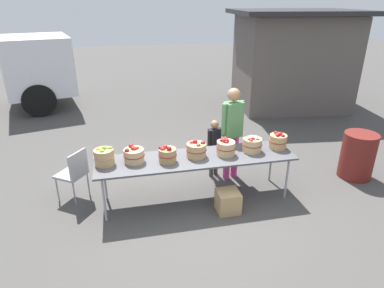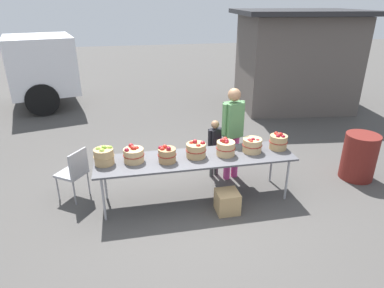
{
  "view_description": "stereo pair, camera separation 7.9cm",
  "coord_description": "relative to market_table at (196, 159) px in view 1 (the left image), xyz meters",
  "views": [
    {
      "loc": [
        -1.08,
        -4.58,
        3.03
      ],
      "look_at": [
        0.0,
        0.3,
        0.85
      ],
      "focal_mm": 31.39,
      "sensor_mm": 36.0,
      "label": 1
    },
    {
      "loc": [
        -1.0,
        -4.6,
        3.03
      ],
      "look_at": [
        0.0,
        0.3,
        0.85
      ],
      "focal_mm": 31.39,
      "sensor_mm": 36.0,
      "label": 2
    }
  ],
  "objects": [
    {
      "name": "apple_basket_red_4",
      "position": [
        0.93,
        0.03,
        0.15
      ],
      "size": [
        0.32,
        0.32,
        0.25
      ],
      "color": "tan",
      "rests_on": "market_table"
    },
    {
      "name": "vendor_adult",
      "position": [
        0.77,
        0.57,
        0.27
      ],
      "size": [
        0.43,
        0.3,
        1.67
      ],
      "rotation": [
        0.0,
        0.0,
        3.44
      ],
      "color": "#CC3F8C",
      "rests_on": "ground"
    },
    {
      "name": "folding_chair",
      "position": [
        -1.89,
        0.41,
        -0.21
      ],
      "size": [
        0.56,
        0.56,
        0.86
      ],
      "rotation": [
        0.0,
        0.0,
        4.1
      ],
      "color": "#99999E",
      "rests_on": "ground"
    },
    {
      "name": "produce_crate",
      "position": [
        0.4,
        -0.44,
        -0.55
      ],
      "size": [
        0.34,
        0.34,
        0.34
      ],
      "primitive_type": "cube",
      "color": "tan",
      "rests_on": "ground"
    },
    {
      "name": "trash_barrel",
      "position": [
        3.02,
        0.11,
        -0.3
      ],
      "size": [
        0.59,
        0.59,
        0.84
      ],
      "primitive_type": "cylinder",
      "color": "maroon",
      "rests_on": "ground"
    },
    {
      "name": "apple_basket_red_1",
      "position": [
        -0.46,
        -0.05,
        0.16
      ],
      "size": [
        0.29,
        0.29,
        0.27
      ],
      "color": "#A87F51",
      "rests_on": "market_table"
    },
    {
      "name": "apple_basket_red_0",
      "position": [
        -0.95,
        0.05,
        0.15
      ],
      "size": [
        0.32,
        0.32,
        0.26
      ],
      "color": "tan",
      "rests_on": "market_table"
    },
    {
      "name": "ground_plane",
      "position": [
        0.0,
        0.0,
        -0.72
      ],
      "size": [
        40.0,
        40.0,
        0.0
      ],
      "primitive_type": "plane",
      "color": "#474442"
    },
    {
      "name": "apple_basket_red_2",
      "position": [
        0.01,
        0.03,
        0.15
      ],
      "size": [
        0.32,
        0.32,
        0.27
      ],
      "color": "tan",
      "rests_on": "market_table"
    },
    {
      "name": "apple_basket_red_5",
      "position": [
        1.39,
        0.06,
        0.16
      ],
      "size": [
        0.3,
        0.3,
        0.28
      ],
      "color": "tan",
      "rests_on": "market_table"
    },
    {
      "name": "market_table",
      "position": [
        0.0,
        0.0,
        0.0
      ],
      "size": [
        3.1,
        0.76,
        0.75
      ],
      "color": "#4C4C51",
      "rests_on": "ground"
    },
    {
      "name": "apple_basket_green_0",
      "position": [
        -1.38,
        0.06,
        0.17
      ],
      "size": [
        0.31,
        0.31,
        0.28
      ],
      "color": "tan",
      "rests_on": "market_table"
    },
    {
      "name": "apple_basket_red_3",
      "position": [
        0.48,
        0.0,
        0.16
      ],
      "size": [
        0.31,
        0.31,
        0.29
      ],
      "color": "tan",
      "rests_on": "market_table"
    },
    {
      "name": "food_kiosk",
      "position": [
        3.95,
        4.57,
        0.67
      ],
      "size": [
        3.82,
        3.29,
        2.74
      ],
      "rotation": [
        0.0,
        0.0,
        -0.12
      ],
      "color": "#59514C",
      "rests_on": "ground"
    },
    {
      "name": "child_customer",
      "position": [
        0.5,
        0.71,
        -0.08
      ],
      "size": [
        0.26,
        0.21,
        1.08
      ],
      "rotation": [
        0.0,
        0.0,
        3.58
      ],
      "color": "#3F3F3F",
      "rests_on": "ground"
    }
  ]
}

